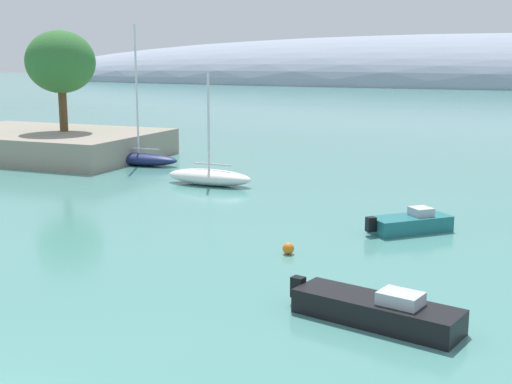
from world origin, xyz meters
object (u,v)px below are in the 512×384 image
(mooring_buoy_orange, at_px, (288,248))
(tree_clump_shore, at_px, (61,62))
(motorboat_teal_foreground, at_px, (410,223))
(sailboat_navy_mid_mooring, at_px, (139,158))
(sailboat_white_near_shore, at_px, (209,176))
(motorboat_black_alongside_breakwater, at_px, (377,310))

(mooring_buoy_orange, bearing_deg, tree_clump_shore, 143.67)
(motorboat_teal_foreground, bearing_deg, tree_clump_shore, 111.26)
(sailboat_navy_mid_mooring, bearing_deg, motorboat_teal_foreground, 148.88)
(sailboat_white_near_shore, xyz_separation_m, sailboat_navy_mid_mooring, (-9.03, 5.54, 0.01))
(tree_clump_shore, xyz_separation_m, mooring_buoy_orange, (28.18, -20.72, -7.75))
(sailboat_white_near_shore, distance_m, motorboat_black_alongside_breakwater, 25.36)
(sailboat_navy_mid_mooring, bearing_deg, motorboat_black_alongside_breakwater, 132.16)
(motorboat_black_alongside_breakwater, relative_size, mooring_buoy_orange, 11.64)
(sailboat_white_near_shore, bearing_deg, sailboat_navy_mid_mooring, -30.06)
(sailboat_navy_mid_mooring, height_order, mooring_buoy_orange, sailboat_navy_mid_mooring)
(tree_clump_shore, relative_size, sailboat_navy_mid_mooring, 0.78)
(mooring_buoy_orange, bearing_deg, motorboat_teal_foreground, 55.21)
(motorboat_black_alongside_breakwater, bearing_deg, mooring_buoy_orange, 143.63)
(tree_clump_shore, distance_m, sailboat_white_near_shore, 20.43)
(tree_clump_shore, bearing_deg, motorboat_black_alongside_breakwater, -38.88)
(tree_clump_shore, relative_size, motorboat_teal_foreground, 2.14)
(tree_clump_shore, xyz_separation_m, motorboat_teal_foreground, (32.33, -14.74, -7.57))
(motorboat_black_alongside_breakwater, bearing_deg, sailboat_white_near_shore, 142.27)
(tree_clump_shore, relative_size, motorboat_black_alongside_breakwater, 1.41)
(sailboat_navy_mid_mooring, height_order, motorboat_teal_foreground, sailboat_navy_mid_mooring)
(sailboat_white_near_shore, bearing_deg, motorboat_black_alongside_breakwater, 130.38)
(sailboat_white_near_shore, xyz_separation_m, motorboat_teal_foreground, (14.75, -7.44, -0.15))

